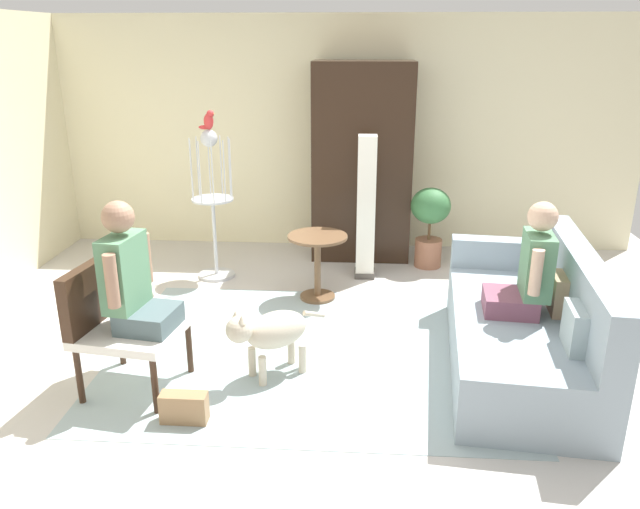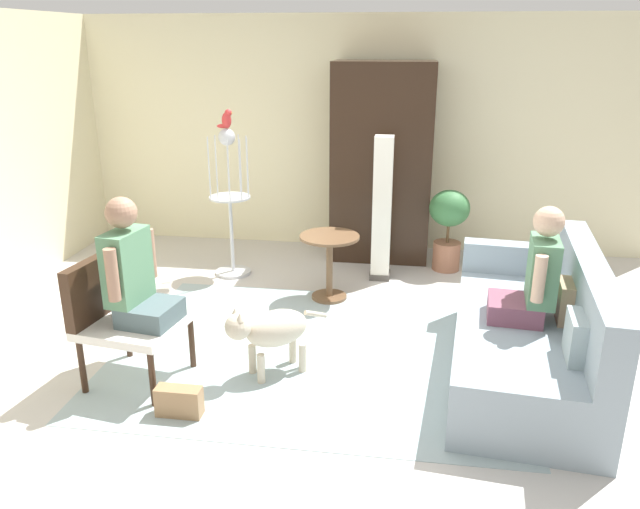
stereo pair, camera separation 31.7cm
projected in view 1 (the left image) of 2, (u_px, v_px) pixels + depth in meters
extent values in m
plane|color=beige|center=(317.00, 352.00, 4.78)|extent=(7.35, 7.35, 0.00)
cube|color=beige|center=(335.00, 134.00, 6.93)|extent=(6.73, 0.12, 2.55)
cube|color=#9EB2B7|center=(312.00, 352.00, 4.77)|extent=(3.04, 2.41, 0.01)
cube|color=#8EA0AD|center=(517.00, 340.00, 4.48)|extent=(1.13, 2.12, 0.45)
cube|color=#8EA0AD|center=(581.00, 286.00, 4.27)|extent=(0.38, 2.04, 0.45)
cube|color=#8EA0AD|center=(508.00, 254.00, 5.23)|extent=(0.94, 0.27, 0.25)
cube|color=#9EB2B7|center=(575.00, 328.00, 3.85)|extent=(0.13, 0.33, 0.28)
cube|color=tan|center=(558.00, 294.00, 4.37)|extent=(0.13, 0.29, 0.28)
cylinder|color=#382316|center=(189.00, 347.00, 4.43)|extent=(0.04, 0.04, 0.40)
cylinder|color=#382316|center=(155.00, 385.00, 3.94)|extent=(0.04, 0.04, 0.40)
cylinder|color=#382316|center=(121.00, 339.00, 4.54)|extent=(0.04, 0.04, 0.40)
cylinder|color=#382316|center=(79.00, 376.00, 4.05)|extent=(0.04, 0.04, 0.40)
cube|color=white|center=(133.00, 330.00, 4.17)|extent=(0.72, 0.72, 0.06)
cube|color=#382316|center=(92.00, 294.00, 4.14)|extent=(0.17, 0.64, 0.42)
cube|color=#7C465B|center=(510.00, 302.00, 4.40)|extent=(0.40, 0.39, 0.14)
cube|color=#598C66|center=(537.00, 265.00, 4.28)|extent=(0.21, 0.37, 0.45)
sphere|color=#DDB293|center=(543.00, 216.00, 4.16)|extent=(0.20, 0.20, 0.20)
cylinder|color=#DDB293|center=(536.00, 272.00, 4.07)|extent=(0.08, 0.08, 0.31)
cylinder|color=#DDB293|center=(527.00, 251.00, 4.48)|extent=(0.08, 0.08, 0.31)
cube|color=#4B5F63|center=(149.00, 318.00, 4.11)|extent=(0.40, 0.40, 0.14)
cube|color=#598C66|center=(124.00, 272.00, 4.03)|extent=(0.23, 0.38, 0.50)
sphere|color=#A57A60|center=(118.00, 217.00, 3.91)|extent=(0.21, 0.21, 0.21)
cylinder|color=#A57A60|center=(145.00, 258.00, 4.22)|extent=(0.08, 0.08, 0.35)
cylinder|color=#A57A60|center=(112.00, 281.00, 3.81)|extent=(0.08, 0.08, 0.35)
cylinder|color=brown|center=(317.00, 237.00, 5.58)|extent=(0.54, 0.54, 0.02)
cylinder|color=brown|center=(318.00, 268.00, 5.68)|extent=(0.06, 0.06, 0.59)
cylinder|color=brown|center=(318.00, 297.00, 5.77)|extent=(0.33, 0.33, 0.03)
ellipsoid|color=beige|center=(277.00, 330.00, 4.35)|extent=(0.53, 0.49, 0.26)
sphere|color=beige|center=(239.00, 330.00, 4.18)|extent=(0.19, 0.19, 0.19)
cone|color=beige|center=(242.00, 319.00, 4.11)|extent=(0.06, 0.06, 0.06)
cone|color=beige|center=(236.00, 315.00, 4.18)|extent=(0.06, 0.06, 0.06)
cylinder|color=beige|center=(314.00, 314.00, 4.50)|extent=(0.17, 0.14, 0.10)
cylinder|color=beige|center=(263.00, 371.00, 4.29)|extent=(0.06, 0.06, 0.22)
cylinder|color=beige|center=(252.00, 362.00, 4.41)|extent=(0.06, 0.06, 0.22)
cylinder|color=beige|center=(302.00, 358.00, 4.46)|extent=(0.06, 0.06, 0.22)
cylinder|color=beige|center=(291.00, 350.00, 4.58)|extent=(0.06, 0.06, 0.22)
cylinder|color=silver|center=(217.00, 275.00, 6.30)|extent=(0.36, 0.36, 0.03)
cylinder|color=silver|center=(215.00, 239.00, 6.18)|extent=(0.04, 0.04, 0.80)
cylinder|color=silver|center=(213.00, 199.00, 6.04)|extent=(0.41, 0.41, 0.02)
cylinder|color=silver|center=(231.00, 169.00, 5.93)|extent=(0.01, 0.01, 0.58)
cylinder|color=silver|center=(229.00, 167.00, 6.04)|extent=(0.01, 0.01, 0.58)
cylinder|color=silver|center=(221.00, 165.00, 6.11)|extent=(0.01, 0.01, 0.58)
cylinder|color=silver|center=(209.00, 165.00, 6.12)|extent=(0.01, 0.01, 0.58)
cylinder|color=silver|center=(198.00, 166.00, 6.06)|extent=(0.01, 0.01, 0.58)
cylinder|color=silver|center=(191.00, 168.00, 5.96)|extent=(0.01, 0.01, 0.58)
cylinder|color=silver|center=(192.00, 171.00, 5.85)|extent=(0.01, 0.01, 0.58)
cylinder|color=silver|center=(200.00, 173.00, 5.77)|extent=(0.01, 0.01, 0.58)
cylinder|color=silver|center=(212.00, 173.00, 5.77)|extent=(0.01, 0.01, 0.58)
cylinder|color=silver|center=(224.00, 171.00, 5.83)|extent=(0.01, 0.01, 0.58)
sphere|color=silver|center=(209.00, 138.00, 5.85)|extent=(0.16, 0.16, 0.16)
ellipsoid|color=red|center=(209.00, 121.00, 5.80)|extent=(0.09, 0.10, 0.15)
sphere|color=red|center=(210.00, 114.00, 5.77)|extent=(0.07, 0.07, 0.07)
cone|color=#D8BF4C|center=(214.00, 114.00, 5.77)|extent=(0.03, 0.02, 0.02)
ellipsoid|color=red|center=(205.00, 127.00, 5.82)|extent=(0.12, 0.03, 0.04)
cylinder|color=#996047|center=(428.00, 253.00, 6.54)|extent=(0.28, 0.28, 0.30)
cylinder|color=brown|center=(429.00, 230.00, 6.46)|extent=(0.03, 0.03, 0.20)
ellipsoid|color=#397240|center=(431.00, 206.00, 6.38)|extent=(0.41, 0.41, 0.37)
cube|color=#4C4742|center=(364.00, 273.00, 6.30)|extent=(0.20, 0.20, 0.06)
cube|color=white|center=(366.00, 205.00, 6.06)|extent=(0.18, 0.18, 1.37)
cube|color=black|center=(362.00, 162.00, 6.60)|extent=(1.04, 0.56, 2.08)
cube|color=#99724C|center=(184.00, 408.00, 3.88)|extent=(0.29, 0.11, 0.20)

